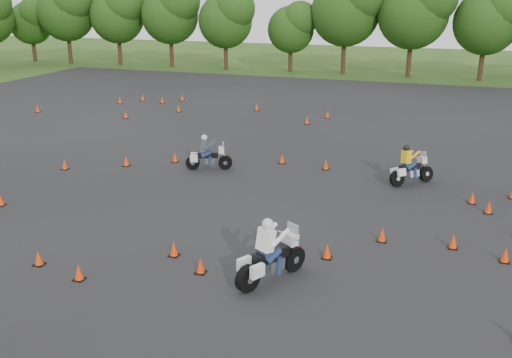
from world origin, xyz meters
The scene contains 7 objects.
ground centered at (0.00, 0.00, 0.00)m, with size 140.00×140.00×0.00m, color #2D5119.
asphalt_pad centered at (0.00, 6.00, 0.01)m, with size 62.00×62.00×0.00m, color black.
treeline centered at (3.01, 35.56, 4.61)m, with size 86.67×32.23×10.89m.
traffic_cones centered at (-0.26, 5.44, 0.23)m, with size 36.65×32.98×0.45m.
rider_grey centered at (-3.63, 8.07, 0.82)m, with size 2.11×0.65×1.63m, color #3B3F42, non-canonical shape.
rider_yellow centered at (5.34, 8.85, 0.85)m, with size 2.18×0.67×1.69m, color gold, non-canonical shape.
rider_white centered at (2.16, -1.08, 0.99)m, with size 2.55×0.78×1.97m, color white, non-canonical shape.
Camera 1 is at (6.35, -14.88, 7.85)m, focal length 40.00 mm.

